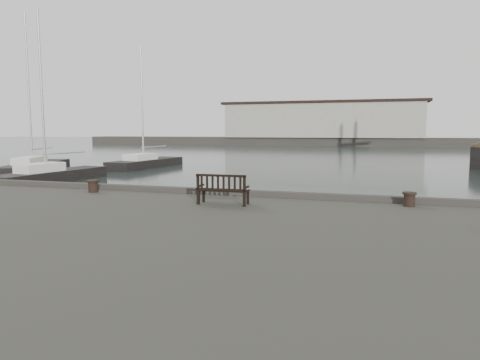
# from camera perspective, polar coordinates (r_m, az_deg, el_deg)

# --- Properties ---
(ground) EXTENTS (400.00, 400.00, 0.00)m
(ground) POSITION_cam_1_polar(r_m,az_deg,el_deg) (14.14, 0.73, -8.26)
(ground) COLOR black
(ground) RESTS_ON ground
(pontoon) EXTENTS (2.00, 24.00, 0.50)m
(pontoon) POSITION_cam_1_polar(r_m,az_deg,el_deg) (33.38, -28.64, -0.02)
(pontoon) COLOR #A6A39A
(pontoon) RESTS_ON ground
(breakwater) EXTENTS (140.00, 9.50, 12.20)m
(breakwater) POSITION_cam_1_polar(r_m,az_deg,el_deg) (105.45, 12.61, 6.81)
(breakwater) COLOR #383530
(breakwater) RESTS_ON ground
(bench) EXTENTS (1.46, 0.53, 0.83)m
(bench) POSITION_cam_1_polar(r_m,az_deg,el_deg) (12.03, -2.29, -2.01)
(bench) COLOR black
(bench) RESTS_ON quay
(bollard_left) EXTENTS (0.48, 0.48, 0.42)m
(bollard_left) POSITION_cam_1_polar(r_m,az_deg,el_deg) (15.23, -18.99, -0.77)
(bollard_left) COLOR black
(bollard_left) RESTS_ON quay
(bollard_right) EXTENTS (0.38, 0.38, 0.39)m
(bollard_right) POSITION_cam_1_polar(r_m,az_deg,el_deg) (12.60, 21.64, -2.41)
(bollard_right) COLOR black
(bollard_right) RESTS_ON quay
(yacht_b) EXTENTS (5.99, 10.97, 14.19)m
(yacht_b) POSITION_cam_1_polar(r_m,az_deg,el_deg) (41.88, -25.59, 1.32)
(yacht_b) COLOR black
(yacht_b) RESTS_ON ground
(yacht_c) EXTENTS (2.96, 9.34, 12.43)m
(yacht_c) POSITION_cam_1_polar(r_m,az_deg,el_deg) (33.11, -23.85, 0.17)
(yacht_c) COLOR black
(yacht_c) RESTS_ON ground
(yacht_d) EXTENTS (3.42, 9.96, 12.27)m
(yacht_d) POSITION_cam_1_polar(r_m,az_deg,el_deg) (43.43, -12.35, 1.96)
(yacht_d) COLOR black
(yacht_d) RESTS_ON ground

